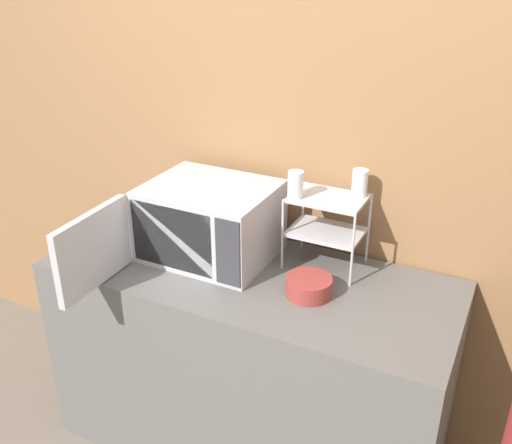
% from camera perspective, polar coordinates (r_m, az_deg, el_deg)
% --- Properties ---
extents(wall_back, '(8.00, 0.06, 2.60)m').
position_cam_1_polar(wall_back, '(2.43, 3.27, 6.84)').
color(wall_back, olive).
rests_on(wall_back, ground_plane).
extents(counter, '(1.65, 0.67, 0.92)m').
position_cam_1_polar(counter, '(2.55, -0.73, -13.99)').
color(counter, '#595654').
rests_on(counter, ground_plane).
extents(microwave, '(0.54, 0.81, 0.31)m').
position_cam_1_polar(microwave, '(2.35, -5.13, -0.03)').
color(microwave, '#ADADB2').
rests_on(microwave, counter).
extents(dish_rack, '(0.30, 0.22, 0.30)m').
position_cam_1_polar(dish_rack, '(2.25, 7.11, 0.54)').
color(dish_rack, '#B2B2B7').
rests_on(dish_rack, counter).
extents(glass_front_left, '(0.06, 0.06, 0.11)m').
position_cam_1_polar(glass_front_left, '(2.18, 3.97, 3.75)').
color(glass_front_left, silver).
rests_on(glass_front_left, dish_rack).
extents(glass_back_right, '(0.06, 0.06, 0.11)m').
position_cam_1_polar(glass_back_right, '(2.23, 10.33, 3.87)').
color(glass_back_right, silver).
rests_on(glass_back_right, dish_rack).
extents(bowl, '(0.17, 0.17, 0.07)m').
position_cam_1_polar(bowl, '(2.14, 5.30, -6.45)').
color(bowl, maroon).
rests_on(bowl, counter).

